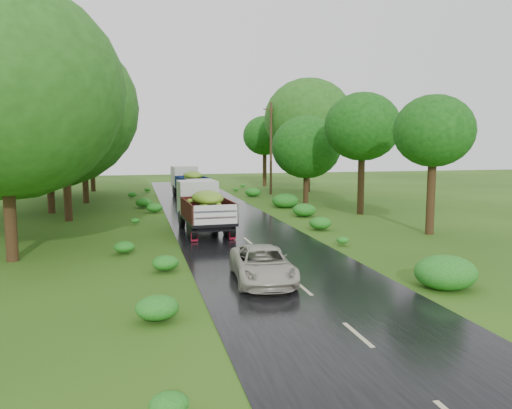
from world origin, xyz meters
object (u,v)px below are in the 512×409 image
object	(u,v)px
car	(262,265)
utility_pole	(271,147)
truck_near	(203,204)
truck_far	(189,180)

from	to	relation	value
car	utility_pole	xyz separation A→B (m)	(7.90, 27.60, 3.64)
truck_near	utility_pole	world-z (taller)	utility_pole
truck_far	car	world-z (taller)	truck_far
truck_near	utility_pole	xyz separation A→B (m)	(8.52, 17.63, 2.79)
truck_near	truck_far	xyz separation A→B (m)	(1.12, 17.10, 0.01)
car	utility_pole	bearing A→B (deg)	78.75
truck_near	utility_pole	bearing A→B (deg)	61.98
truck_far	car	size ratio (longest dim) A/B	1.55
utility_pole	car	bearing A→B (deg)	-113.43
utility_pole	truck_far	bearing A→B (deg)	176.61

